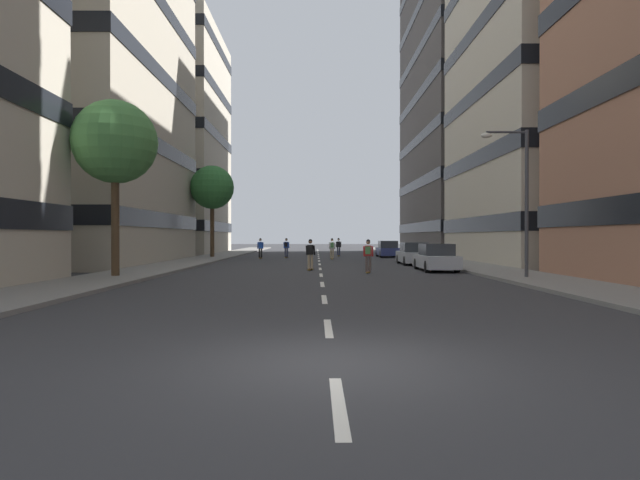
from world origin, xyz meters
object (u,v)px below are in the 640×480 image
skater_2 (260,247)px  skater_5 (286,247)px  street_tree_mid (115,143)px  parked_car_mid (388,250)px  street_tree_near (212,188)px  skater_1 (310,253)px  parked_car_far (414,254)px  streetlamp_right (518,187)px  skater_4 (332,247)px  parked_car_near (436,258)px  skater_3 (368,254)px  skater_0 (339,246)px

skater_2 → skater_5: size_ratio=1.00×
street_tree_mid → parked_car_mid: bearing=57.3°
skater_2 → street_tree_near: bearing=169.2°
street_tree_mid → skater_1: size_ratio=4.50×
parked_car_mid → parked_car_far: bearing=-90.0°
street_tree_near → streetlamp_right: (18.13, -23.16, -2.10)m
streetlamp_right → skater_4: size_ratio=3.65×
parked_car_near → skater_3: 4.27m
skater_3 → skater_4: size_ratio=1.00×
street_tree_near → parked_car_mid: bearing=8.9°
parked_car_far → streetlamp_right: size_ratio=0.68×
street_tree_mid → skater_0: bearing=67.0°
skater_3 → skater_2: bearing=113.0°
skater_0 → street_tree_mid: bearing=-113.0°
street_tree_near → skater_2: street_tree_near is taller
parked_car_far → street_tree_near: bearing=146.7°
parked_car_mid → streetlamp_right: size_ratio=0.68×
streetlamp_right → skater_0: (-6.75, 27.73, -3.12)m
skater_4 → skater_5: same height
parked_car_near → skater_4: bearing=109.6°
parked_car_mid → skater_3: 21.51m
street_tree_near → skater_3: 22.75m
skater_2 → skater_3: (7.58, -17.82, 0.03)m
parked_car_far → skater_5: size_ratio=2.47×
parked_car_near → street_tree_near: (-15.89, 17.09, 5.53)m
street_tree_mid → skater_5: (6.50, 23.18, -5.19)m
skater_1 → street_tree_mid: bearing=-146.7°
parked_car_far → street_tree_mid: (-15.89, -11.82, 5.50)m
parked_car_near → parked_car_far: 6.64m
skater_3 → skater_5: size_ratio=1.00×
parked_car_mid → skater_3: skater_3 is taller
parked_car_mid → parked_car_far: 12.94m
street_tree_near → streetlamp_right: 29.49m
parked_car_mid → street_tree_near: bearing=-171.1°
skater_0 → parked_car_near: bearing=-78.3°
streetlamp_right → skater_3: size_ratio=3.65×
skater_0 → skater_4: same height
street_tree_near → streetlamp_right: size_ratio=1.24×
parked_car_far → skater_4: (-5.35, 8.36, 0.32)m
parked_car_near → street_tree_near: 23.98m
streetlamp_right → skater_3: streetlamp_right is taller
parked_car_near → skater_0: size_ratio=2.47×
skater_4 → street_tree_near: bearing=168.8°
parked_car_far → streetlamp_right: bearing=-80.0°
skater_0 → skater_3: (0.55, -23.21, 0.00)m
street_tree_mid → skater_3: 13.51m
skater_1 → streetlamp_right: bearing=-35.8°
parked_car_near → streetlamp_right: 7.33m
parked_car_mid → skater_5: size_ratio=2.47×
skater_5 → skater_4: bearing=-36.6°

